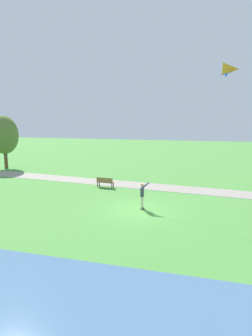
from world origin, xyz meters
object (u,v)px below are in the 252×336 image
(person_kite_flyer, at_px, (142,193))
(tree_lakeside_near, at_px, (4,135))
(park_bench_near_walkway, at_px, (105,182))
(flying_kite, at_px, (222,71))

(person_kite_flyer, relative_size, tree_lakeside_near, 0.29)
(person_kite_flyer, height_order, park_bench_near_walkway, person_kite_flyer)
(flying_kite, distance_m, tree_lakeside_near, 26.14)
(person_kite_flyer, bearing_deg, tree_lakeside_near, 60.36)
(person_kite_flyer, xyz_separation_m, flying_kite, (0.58, -4.56, 7.55))
(park_bench_near_walkway, bearing_deg, tree_lakeside_near, 67.84)
(tree_lakeside_near, bearing_deg, park_bench_near_walkway, -112.16)
(park_bench_near_walkway, distance_m, tree_lakeside_near, 16.29)
(park_bench_near_walkway, bearing_deg, person_kite_flyer, -138.37)
(flying_kite, xyz_separation_m, tree_lakeside_near, (10.26, 23.59, -4.64))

